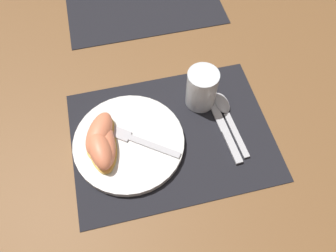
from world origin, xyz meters
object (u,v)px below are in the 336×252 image
object	(u,v)px
plate	(129,143)
spoon	(226,111)
knife	(222,126)
citrus_wedge_0	(100,134)
juice_glass	(201,90)
citrus_wedge_1	(105,142)
citrus_wedge_2	(100,150)
fork	(133,139)

from	to	relation	value
plate	spoon	xyz separation A→B (m)	(0.24, 0.03, -0.00)
knife	citrus_wedge_0	distance (m)	0.28
juice_glass	spoon	size ratio (longest dim) A/B	0.55
citrus_wedge_1	knife	bearing A→B (deg)	-0.94
citrus_wedge_2	plate	bearing A→B (deg)	15.82
fork	citrus_wedge_2	size ratio (longest dim) A/B	1.56
plate	citrus_wedge_2	world-z (taller)	citrus_wedge_2
juice_glass	citrus_wedge_0	bearing A→B (deg)	-167.31
spoon	citrus_wedge_0	distance (m)	0.30
knife	spoon	distance (m)	0.04
citrus_wedge_2	citrus_wedge_1	bearing A→B (deg)	57.88
citrus_wedge_0	knife	bearing A→B (deg)	-5.25
fork	citrus_wedge_2	distance (m)	0.08
plate	citrus_wedge_0	distance (m)	0.07
spoon	citrus_wedge_2	size ratio (longest dim) A/B	1.68
plate	spoon	size ratio (longest dim) A/B	1.36
citrus_wedge_0	plate	bearing A→B (deg)	-21.40
juice_glass	fork	bearing A→B (deg)	-157.16
juice_glass	fork	size ratio (longest dim) A/B	0.59
juice_glass	citrus_wedge_2	bearing A→B (deg)	-158.99
juice_glass	spoon	bearing A→B (deg)	-42.50
fork	citrus_wedge_0	distance (m)	0.07
knife	juice_glass	bearing A→B (deg)	110.77
citrus_wedge_1	juice_glass	bearing A→B (deg)	17.87
spoon	fork	bearing A→B (deg)	-172.66
knife	citrus_wedge_1	world-z (taller)	citrus_wedge_1
knife	fork	size ratio (longest dim) A/B	1.25
plate	spoon	distance (m)	0.24
juice_glass	fork	xyz separation A→B (m)	(-0.18, -0.08, -0.03)
spoon	citrus_wedge_1	size ratio (longest dim) A/B	1.44
spoon	citrus_wedge_2	world-z (taller)	citrus_wedge_2
plate	citrus_wedge_1	distance (m)	0.06
knife	citrus_wedge_1	bearing A→B (deg)	179.06
plate	citrus_wedge_2	distance (m)	0.07
fork	citrus_wedge_1	xyz separation A→B (m)	(-0.06, -0.00, 0.01)
knife	citrus_wedge_2	world-z (taller)	citrus_wedge_2
plate	citrus_wedge_0	xyz separation A→B (m)	(-0.06, 0.02, 0.03)
fork	citrus_wedge_1	world-z (taller)	citrus_wedge_1
citrus_wedge_0	citrus_wedge_2	xyz separation A→B (m)	(-0.00, -0.04, 0.00)
juice_glass	knife	world-z (taller)	juice_glass
knife	fork	xyz separation A→B (m)	(-0.21, 0.01, 0.02)
juice_glass	citrus_wedge_2	distance (m)	0.27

